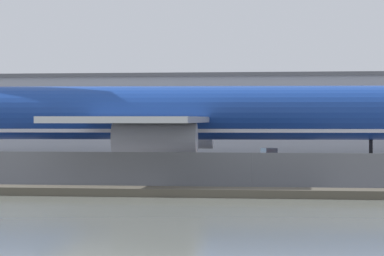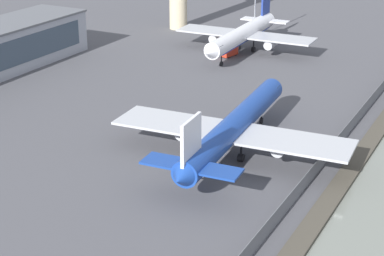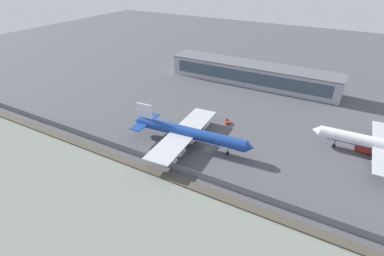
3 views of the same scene
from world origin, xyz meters
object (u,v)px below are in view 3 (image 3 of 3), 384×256
cargo_jet_blue (187,133)px  ops_van (364,148)px  baggage_tug (227,121)px  passenger_jet_white (383,145)px

cargo_jet_blue → ops_van: bearing=25.4°
cargo_jet_blue → baggage_tug: size_ratio=13.49×
ops_van → baggage_tug: bearing=-174.8°
baggage_tug → ops_van: (50.50, 4.61, 0.47)m
passenger_jet_white → ops_van: (-4.84, 1.67, -3.70)m
cargo_jet_blue → passenger_jet_white: passenger_jet_white is taller
passenger_jet_white → baggage_tug: passenger_jet_white is taller
cargo_jet_blue → baggage_tug: bearing=75.0°
cargo_jet_blue → ops_van: cargo_jet_blue is taller
passenger_jet_white → baggage_tug: 55.57m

